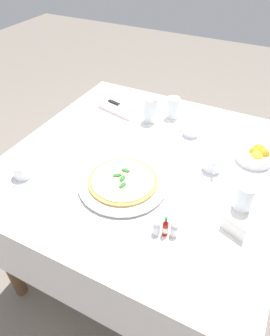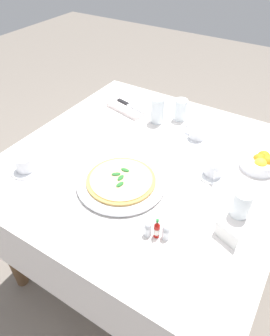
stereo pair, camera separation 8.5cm
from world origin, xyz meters
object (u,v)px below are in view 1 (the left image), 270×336
object	(u,v)px
water_glass_far_left	(173,109)
salt_shaker	(174,230)
pepper_shaker	(156,228)
coffee_cup_left_edge	(23,171)
coffee_cup_far_right	(212,164)
napkin_folded	(121,108)
coffee_cup_near_right	(191,130)
menu_card	(233,229)
pizza	(123,181)
water_glass_near_left	(150,111)
pizza_plate	(123,183)
citrus_bowl	(256,155)
dinner_knife	(121,106)
hot_sauce_bottle	(165,228)
water_glass_center_back	(244,198)

from	to	relation	value
water_glass_far_left	salt_shaker	size ratio (longest dim) A/B	1.93
pepper_shaker	coffee_cup_left_edge	bearing A→B (deg)	178.25
coffee_cup_far_right	napkin_folded	xyz separation A→B (m)	(-0.58, 0.27, -0.02)
coffee_cup_near_right	menu_card	distance (m)	0.59
pizza	pepper_shaker	xyz separation A→B (m)	(0.21, -0.15, 0.00)
napkin_folded	menu_card	size ratio (longest dim) A/B	2.83
coffee_cup_far_right	water_glass_near_left	bearing A→B (deg)	148.82
coffee_cup_far_right	coffee_cup_near_right	size ratio (longest dim) A/B	0.99
pizza_plate	citrus_bowl	size ratio (longest dim) A/B	2.33
dinner_knife	coffee_cup_near_right	bearing A→B (deg)	4.28
salt_shaker	pepper_shaker	size ratio (longest dim) A/B	1.00
pizza_plate	hot_sauce_bottle	xyz separation A→B (m)	(0.24, -0.14, 0.02)
coffee_cup_near_right	water_glass_far_left	world-z (taller)	water_glass_far_left
pizza_plate	hot_sauce_bottle	distance (m)	0.28
water_glass_center_back	hot_sauce_bottle	xyz separation A→B (m)	(-0.20, -0.24, -0.01)
coffee_cup_left_edge	citrus_bowl	world-z (taller)	coffee_cup_left_edge
water_glass_center_back	dinner_knife	bearing A→B (deg)	150.19
water_glass_near_left	pizza_plate	bearing A→B (deg)	-77.45
water_glass_center_back	water_glass_near_left	xyz separation A→B (m)	(-0.55, 0.39, 0.01)
hot_sauce_bottle	water_glass_near_left	bearing A→B (deg)	118.85
water_glass_near_left	coffee_cup_left_edge	bearing A→B (deg)	-113.89
napkin_folded	coffee_cup_near_right	bearing A→B (deg)	4.15
coffee_cup_near_right	hot_sauce_bottle	distance (m)	0.61
pizza	menu_card	size ratio (longest dim) A/B	3.16
dinner_knife	pizza_plate	bearing A→B (deg)	-47.42
dinner_knife	pepper_shaker	distance (m)	0.84
water_glass_far_left	salt_shaker	distance (m)	0.76
coffee_cup_far_right	coffee_cup_near_right	world-z (taller)	coffee_cup_far_right
dinner_knife	hot_sauce_bottle	size ratio (longest dim) A/B	2.34
water_glass_near_left	menu_card	world-z (taller)	water_glass_near_left
coffee_cup_far_right	dinner_knife	distance (m)	0.63
coffee_cup_near_right	citrus_bowl	xyz separation A→B (m)	(0.31, -0.06, -0.00)
pepper_shaker	coffee_cup_near_right	bearing A→B (deg)	98.19
coffee_cup_left_edge	napkin_folded	xyz separation A→B (m)	(0.09, 0.65, -0.02)
coffee_cup_left_edge	salt_shaker	size ratio (longest dim) A/B	2.31
pizza	citrus_bowl	distance (m)	0.58
water_glass_center_back	napkin_folded	distance (m)	0.85
water_glass_center_back	hot_sauce_bottle	bearing A→B (deg)	-129.92
pizza	coffee_cup_far_right	size ratio (longest dim) A/B	2.09
pizza	coffee_cup_far_right	world-z (taller)	coffee_cup_far_right
water_glass_near_left	hot_sauce_bottle	size ratio (longest dim) A/B	1.54
coffee_cup_left_edge	dinner_knife	world-z (taller)	coffee_cup_left_edge
water_glass_far_left	menu_card	world-z (taller)	water_glass_far_left
water_glass_center_back	pepper_shaker	size ratio (longest dim) A/B	1.81
water_glass_far_left	pepper_shaker	bearing A→B (deg)	-72.38
coffee_cup_near_right	water_glass_near_left	size ratio (longest dim) A/B	1.03
pizza	coffee_cup_near_right	xyz separation A→B (m)	(0.12, 0.45, 0.00)
pepper_shaker	menu_card	size ratio (longest dim) A/B	0.65
citrus_bowl	salt_shaker	xyz separation A→B (m)	(-0.16, -0.53, -0.00)
hot_sauce_bottle	menu_card	size ratio (longest dim) A/B	0.97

